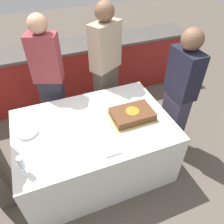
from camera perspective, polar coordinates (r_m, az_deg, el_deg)
The scene contains 11 objects.
ground_plane at distance 2.87m, azimuth -4.11°, elevation -13.84°, with size 14.00×14.00×0.00m, color brown.
back_counter at distance 3.77m, azimuth -12.33°, elevation 9.99°, with size 4.40×0.58×0.92m.
dining_table at distance 2.57m, azimuth -4.50°, elevation -9.08°, with size 1.64×1.11×0.74m.
cake at distance 2.36m, azimuth 5.31°, elevation -0.57°, with size 0.48×0.34×0.09m.
plate_stack at distance 2.35m, azimuth -21.28°, elevation -4.90°, with size 0.21×0.21×0.04m.
wine_glass at distance 1.95m, azimuth -22.57°, elevation -12.17°, with size 0.07×0.07×0.20m.
side_plate_near_cake at distance 2.61m, azimuth 2.17°, elevation 3.24°, with size 0.21×0.21×0.00m.
utensil_pile at distance 2.04m, azimuth -0.04°, elevation -10.03°, with size 0.16×0.11×0.02m.
person_cutting_cake at distance 2.91m, azimuth -1.65°, elevation 11.31°, with size 0.45×0.37×1.72m.
person_seated_right at distance 2.64m, azimuth 17.06°, elevation 4.39°, with size 0.22×0.38×1.61m.
person_standing_back at distance 2.80m, azimuth -15.92°, elevation 7.76°, with size 0.39×0.31×1.67m.
Camera 1 is at (-0.42, -1.61, 2.33)m, focal length 35.00 mm.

